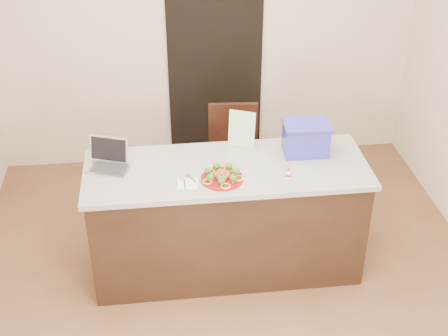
{
  "coord_description": "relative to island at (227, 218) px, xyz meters",
  "views": [
    {
      "loc": [
        -0.47,
        -3.55,
        3.29
      ],
      "look_at": [
        -0.03,
        0.2,
        0.95
      ],
      "focal_mm": 50.0,
      "sensor_mm": 36.0,
      "label": 1
    }
  ],
  "objects": [
    {
      "name": "plate",
      "position": [
        -0.05,
        -0.16,
        0.47
      ],
      "size": [
        0.3,
        0.3,
        0.02
      ],
      "rotation": [
        0.0,
        0.0,
        0.27
      ],
      "color": "maroon",
      "rests_on": "island"
    },
    {
      "name": "fork",
      "position": [
        -0.32,
        -0.18,
        0.47
      ],
      "size": [
        0.03,
        0.16,
        0.0
      ],
      "rotation": [
        0.0,
        0.0,
        0.01
      ],
      "color": "#B9B8BD",
      "rests_on": "napkin"
    },
    {
      "name": "broccoli",
      "position": [
        -0.05,
        -0.16,
        0.52
      ],
      "size": [
        0.25,
        0.25,
        0.04
      ],
      "color": "#204E14",
      "rests_on": "plate"
    },
    {
      "name": "napkin",
      "position": [
        -0.3,
        -0.19,
        0.46
      ],
      "size": [
        0.15,
        0.15,
        0.01
      ],
      "primitive_type": "cube",
      "rotation": [
        0.0,
        0.0,
        -0.1
      ],
      "color": "white",
      "rests_on": "island"
    },
    {
      "name": "yogurt_bottle",
      "position": [
        0.41,
        -0.19,
        0.49
      ],
      "size": [
        0.03,
        0.03,
        0.07
      ],
      "rotation": [
        0.0,
        0.0,
        -0.19
      ],
      "color": "white",
      "rests_on": "island"
    },
    {
      "name": "laptop",
      "position": [
        -0.84,
        0.12,
        0.51
      ],
      "size": [
        0.34,
        0.32,
        0.21
      ],
      "rotation": [
        0.0,
        0.0,
        -0.35
      ],
      "color": "silver",
      "rests_on": "island"
    },
    {
      "name": "leaflet",
      "position": [
        0.15,
        0.29,
        0.6
      ],
      "size": [
        0.2,
        0.12,
        0.29
      ],
      "primitive_type": "cube",
      "rotation": [
        -0.14,
        0.0,
        -0.43
      ],
      "color": "white",
      "rests_on": "island"
    },
    {
      "name": "room_shell",
      "position": [
        0.0,
        -0.25,
        1.16
      ],
      "size": [
        4.0,
        4.0,
        4.0
      ],
      "color": "white",
      "rests_on": "ground"
    },
    {
      "name": "chair",
      "position": [
        0.17,
        0.84,
        0.08
      ],
      "size": [
        0.46,
        0.46,
        0.96
      ],
      "rotation": [
        0.0,
        0.0,
        -0.07
      ],
      "color": "black",
      "rests_on": "ground"
    },
    {
      "name": "meatballs",
      "position": [
        -0.06,
        -0.16,
        0.5
      ],
      "size": [
        0.12,
        0.12,
        0.04
      ],
      "color": "brown",
      "rests_on": "plate"
    },
    {
      "name": "ground",
      "position": [
        0.0,
        -0.25,
        -0.46
      ],
      "size": [
        4.0,
        4.0,
        0.0
      ],
      "primitive_type": "plane",
      "color": "brown",
      "rests_on": "ground"
    },
    {
      "name": "doorway",
      "position": [
        0.1,
        1.73,
        0.54
      ],
      "size": [
        0.9,
        0.02,
        2.0
      ],
      "primitive_type": "cube",
      "color": "black",
      "rests_on": "ground"
    },
    {
      "name": "blue_box",
      "position": [
        0.61,
        0.14,
        0.58
      ],
      "size": [
        0.35,
        0.26,
        0.25
      ],
      "rotation": [
        0.0,
        0.0,
        -0.05
      ],
      "color": "#2E2DA5",
      "rests_on": "island"
    },
    {
      "name": "knife",
      "position": [
        -0.27,
        -0.21,
        0.47
      ],
      "size": [
        0.07,
        0.21,
        0.01
      ],
      "rotation": [
        0.0,
        0.0,
        0.47
      ],
      "color": "white",
      "rests_on": "napkin"
    },
    {
      "name": "pepper_rings",
      "position": [
        -0.05,
        -0.16,
        0.48
      ],
      "size": [
        0.29,
        0.28,
        0.01
      ],
      "color": "#D2DD17",
      "rests_on": "plate"
    },
    {
      "name": "island",
      "position": [
        0.0,
        0.0,
        0.0
      ],
      "size": [
        2.06,
        0.76,
        0.92
      ],
      "color": "black",
      "rests_on": "ground"
    }
  ]
}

